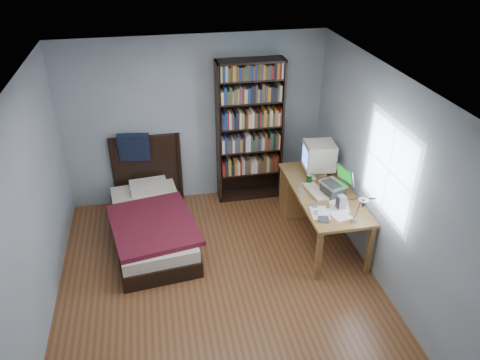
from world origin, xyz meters
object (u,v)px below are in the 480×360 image
(crt_monitor, at_px, (318,156))
(speaker, at_px, (341,202))
(bed, at_px, (151,220))
(desk_lamp, at_px, (362,205))
(bookshelf, at_px, (250,132))
(keyboard, at_px, (316,192))
(desk, at_px, (310,192))
(laptop, at_px, (334,187))
(soda_can, at_px, (309,179))

(crt_monitor, xyz_separation_m, speaker, (-0.02, -0.92, -0.17))
(speaker, relative_size, bed, 0.09)
(desk_lamp, xyz_separation_m, bookshelf, (-0.71, 2.35, -0.12))
(desk_lamp, xyz_separation_m, keyboard, (-0.10, 1.08, -0.46))
(desk, relative_size, keyboard, 3.89)
(crt_monitor, bearing_deg, desk, 177.27)
(desk, height_order, bed, bed)
(desk, relative_size, crt_monitor, 3.73)
(laptop, height_order, keyboard, laptop)
(crt_monitor, distance_m, laptop, 0.60)
(crt_monitor, relative_size, laptop, 1.18)
(soda_can, distance_m, bookshelf, 1.23)
(crt_monitor, height_order, bed, crt_monitor)
(desk, bearing_deg, bookshelf, 133.30)
(laptop, xyz_separation_m, bed, (-2.35, 0.56, -0.58))
(speaker, distance_m, bed, 2.55)
(bed, bearing_deg, speaker, -21.01)
(crt_monitor, distance_m, soda_can, 0.39)
(desk, xyz_separation_m, speaker, (0.06, -0.92, 0.40))
(laptop, height_order, speaker, laptop)
(desk_lamp, distance_m, soda_can, 1.39)
(soda_can, relative_size, bed, 0.06)
(desk_lamp, distance_m, bookshelf, 2.46)
(speaker, xyz_separation_m, soda_can, (-0.19, 0.66, -0.02))
(desk, height_order, laptop, laptop)
(keyboard, bearing_deg, crt_monitor, 61.82)
(desk, distance_m, soda_can, 0.48)
(bookshelf, xyz_separation_m, bed, (-1.54, -0.80, -0.83))
(laptop, bearing_deg, bookshelf, 121.03)
(crt_monitor, relative_size, bed, 0.22)
(crt_monitor, relative_size, soda_can, 3.60)
(keyboard, relative_size, bookshelf, 0.21)
(laptop, bearing_deg, desk_lamp, -96.16)
(laptop, xyz_separation_m, keyboard, (-0.21, 0.08, -0.09))
(crt_monitor, xyz_separation_m, keyboard, (-0.19, -0.50, -0.25))
(laptop, relative_size, keyboard, 0.89)
(crt_monitor, relative_size, speaker, 2.61)
(soda_can, bearing_deg, speaker, -73.92)
(laptop, bearing_deg, bed, 166.70)
(desk_lamp, bearing_deg, desk, 89.36)
(desk, height_order, soda_can, soda_can)
(desk_lamp, height_order, bookshelf, bookshelf)
(desk_lamp, height_order, speaker, desk_lamp)
(desk_lamp, relative_size, soda_can, 4.59)
(keyboard, height_order, speaker, speaker)
(desk, bearing_deg, crt_monitor, -2.73)
(speaker, bearing_deg, laptop, 75.86)
(crt_monitor, bearing_deg, keyboard, -110.94)
(desk_lamp, relative_size, keyboard, 1.33)
(soda_can, bearing_deg, laptop, -55.56)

